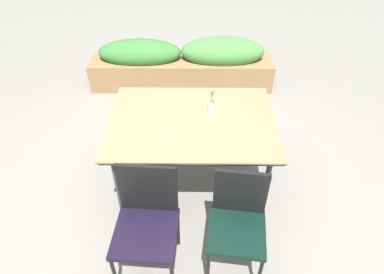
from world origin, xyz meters
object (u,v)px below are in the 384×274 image
at_px(chair_near_right, 238,219).
at_px(flower_vase, 212,105).
at_px(dining_table, 192,125).
at_px(chair_near_left, 147,218).
at_px(planter_box, 182,63).

distance_m(chair_near_right, flower_vase, 1.08).
distance_m(dining_table, chair_near_left, 0.97).
xyz_separation_m(chair_near_left, planter_box, (0.18, 2.80, -0.19)).
bearing_deg(chair_near_right, dining_table, -61.49).
relative_size(dining_table, chair_near_left, 1.62).
bearing_deg(chair_near_right, planter_box, -72.65).
height_order(flower_vase, planter_box, flower_vase).
bearing_deg(flower_vase, chair_near_right, -80.54).
relative_size(dining_table, planter_box, 0.59).
xyz_separation_m(chair_near_left, flower_vase, (0.52, 1.00, 0.34)).
bearing_deg(planter_box, flower_vase, -79.56).
distance_m(chair_near_left, flower_vase, 1.17).
bearing_deg(planter_box, chair_near_left, -93.73).
relative_size(chair_near_left, planter_box, 0.36).
bearing_deg(planter_box, chair_near_right, -79.91).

